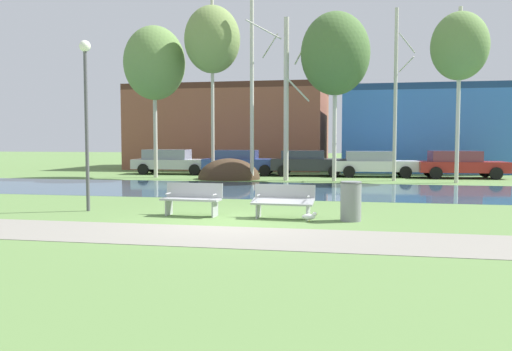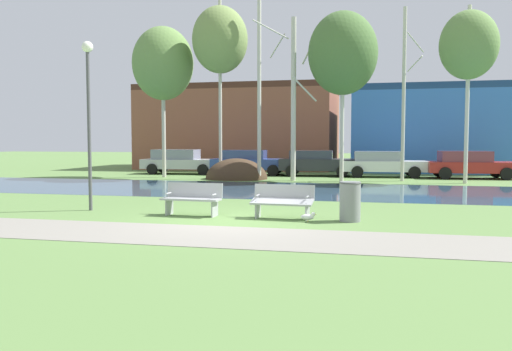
{
  "view_description": "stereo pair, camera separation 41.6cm",
  "coord_description": "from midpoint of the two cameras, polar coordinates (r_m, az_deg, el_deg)",
  "views": [
    {
      "loc": [
        3.17,
        -12.57,
        2.02
      ],
      "look_at": [
        0.43,
        1.31,
        1.07
      ],
      "focal_mm": 36.96,
      "sensor_mm": 36.0,
      "label": 1
    },
    {
      "loc": [
        3.57,
        -12.49,
        2.02
      ],
      "look_at": [
        0.43,
        1.31,
        1.07
      ],
      "focal_mm": 36.96,
      "sensor_mm": 36.0,
      "label": 2
    }
  ],
  "objects": [
    {
      "name": "ground_plane",
      "position": [
        22.87,
        4.33,
        -1.24
      ],
      "size": [
        120.0,
        120.0,
        0.0
      ],
      "primitive_type": "plane",
      "color": "#5B7F42"
    },
    {
      "name": "paved_path_strip",
      "position": [
        11.29,
        -4.77,
        -6.47
      ],
      "size": [
        60.0,
        2.42,
        0.01
      ],
      "primitive_type": "cube",
      "color": "gray",
      "rests_on": "ground"
    },
    {
      "name": "river_band",
      "position": [
        21.47,
        3.77,
        -1.56
      ],
      "size": [
        80.0,
        7.26,
        0.01
      ],
      "primitive_type": "cube",
      "color": "#33516B",
      "rests_on": "ground"
    },
    {
      "name": "soil_mound",
      "position": [
        27.53,
        -1.69,
        -0.37
      ],
      "size": [
        3.25,
        3.02,
        2.16
      ],
      "primitive_type": "ellipsoid",
      "color": "#423021",
      "rests_on": "ground"
    },
    {
      "name": "bench_left",
      "position": [
        14.22,
        -6.1,
        -2.44
      ],
      "size": [
        1.63,
        0.65,
        0.87
      ],
      "color": "#9EA0A3",
      "rests_on": "ground"
    },
    {
      "name": "bench_right",
      "position": [
        13.63,
        3.78,
        -2.7
      ],
      "size": [
        1.63,
        0.65,
        0.87
      ],
      "color": "#9EA0A3",
      "rests_on": "ground"
    },
    {
      "name": "trash_bin",
      "position": [
        13.37,
        11.03,
        -2.71
      ],
      "size": [
        0.54,
        0.54,
        0.99
      ],
      "color": "gray",
      "rests_on": "ground"
    },
    {
      "name": "seagull",
      "position": [
        13.16,
        6.57,
        -4.45
      ],
      "size": [
        0.4,
        0.15,
        0.25
      ],
      "color": "white",
      "rests_on": "ground"
    },
    {
      "name": "streetlamp",
      "position": [
        15.83,
        -16.96,
        8.19
      ],
      "size": [
        0.32,
        0.32,
        4.82
      ],
      "color": "#4C4C51",
      "rests_on": "ground"
    },
    {
      "name": "birch_far_left",
      "position": [
        29.42,
        -9.64,
        11.84
      ],
      "size": [
        3.28,
        3.28,
        8.13
      ],
      "color": "#BCB7A8",
      "rests_on": "ground"
    },
    {
      "name": "birch_left",
      "position": [
        28.02,
        -3.48,
        14.42
      ],
      "size": [
        2.87,
        2.87,
        9.22
      ],
      "color": "#BCB7A8",
      "rests_on": "ground"
    },
    {
      "name": "birch_center_left",
      "position": [
        26.7,
        0.89,
        9.76
      ],
      "size": [
        1.61,
        2.83,
        9.3
      ],
      "color": "beige",
      "rests_on": "ground"
    },
    {
      "name": "birch_center",
      "position": [
        26.44,
        4.6,
        8.34
      ],
      "size": [
        1.32,
        2.25,
        8.07
      ],
      "color": "beige",
      "rests_on": "ground"
    },
    {
      "name": "birch_center_right",
      "position": [
        26.6,
        9.83,
        12.88
      ],
      "size": [
        3.37,
        3.37,
        8.26
      ],
      "color": "beige",
      "rests_on": "ground"
    },
    {
      "name": "birch_right",
      "position": [
        27.15,
        16.16,
        8.55
      ],
      "size": [
        1.0,
        1.76,
        8.49
      ],
      "color": "beige",
      "rests_on": "ground"
    },
    {
      "name": "birch_far_right",
      "position": [
        26.89,
        22.46,
        12.87
      ],
      "size": [
        2.64,
        2.64,
        8.21
      ],
      "color": "beige",
      "rests_on": "ground"
    },
    {
      "name": "parked_van_nearest_silver",
      "position": [
        31.94,
        -7.85,
        1.57
      ],
      "size": [
        4.77,
        2.28,
        1.47
      ],
      "color": "#B2B5BC",
      "rests_on": "ground"
    },
    {
      "name": "parked_sedan_second_blue",
      "position": [
        30.82,
        -0.42,
        1.51
      ],
      "size": [
        4.53,
        2.29,
        1.44
      ],
      "color": "#2D4793",
      "rests_on": "ground"
    },
    {
      "name": "parked_hatch_third_dark",
      "position": [
        30.05,
        6.89,
        1.43
      ],
      "size": [
        4.32,
        2.25,
        1.44
      ],
      "color": "#282B30",
      "rests_on": "ground"
    },
    {
      "name": "parked_wagon_fourth_white",
      "position": [
        29.81,
        13.93,
        1.29
      ],
      "size": [
        4.61,
        2.21,
        1.41
      ],
      "color": "silver",
      "rests_on": "ground"
    },
    {
      "name": "parked_suv_fifth_red",
      "position": [
        30.01,
        22.45,
        1.16
      ],
      "size": [
        4.61,
        2.31,
        1.45
      ],
      "color": "maroon",
      "rests_on": "ground"
    },
    {
      "name": "building_brick_low",
      "position": [
        38.8,
        -1.14,
        5.15
      ],
      "size": [
        13.41,
        8.83,
        5.81
      ],
      "color": "brown",
      "rests_on": "ground"
    },
    {
      "name": "building_blue_store",
      "position": [
        37.05,
        19.08,
        4.73
      ],
      "size": [
        10.57,
        8.07,
        5.46
      ],
      "color": "#3870C6",
      "rests_on": "ground"
    }
  ]
}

